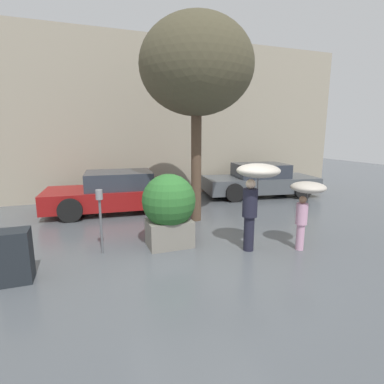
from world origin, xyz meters
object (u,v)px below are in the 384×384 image
object	(u,v)px
person_child	(306,197)
parking_meter	(100,208)
street_tree	(197,67)
parked_car_far	(260,181)
parked_car_near	(120,193)
person_adult	(255,184)
planter_box	(169,207)
newspaper_box	(15,256)

from	to	relation	value
person_child	parking_meter	size ratio (longest dim) A/B	1.09
street_tree	parking_meter	distance (m)	4.46
parked_car_far	parking_meter	distance (m)	7.41
street_tree	parked_car_near	bearing A→B (deg)	136.55
parking_meter	street_tree	bearing A→B (deg)	30.44
person_adult	parking_meter	size ratio (longest dim) A/B	1.38
planter_box	person_adult	size ratio (longest dim) A/B	0.86
person_adult	parking_meter	xyz separation A→B (m)	(-3.02, 0.95, -0.48)
street_tree	newspaper_box	xyz separation A→B (m)	(-4.12, -2.34, -3.69)
planter_box	parked_car_near	xyz separation A→B (m)	(-0.66, 3.46, -0.29)
person_adult	street_tree	size ratio (longest dim) A/B	0.34
parked_car_far	newspaper_box	bearing A→B (deg)	130.17
person_child	parking_meter	xyz separation A→B (m)	(-4.08, 1.25, -0.19)
street_tree	parking_meter	xyz separation A→B (m)	(-2.69, -1.58, -3.18)
person_adult	parking_meter	bearing A→B (deg)	-161.71
planter_box	parked_car_near	size ratio (longest dim) A/B	0.35
street_tree	person_adult	bearing A→B (deg)	-82.56
planter_box	parking_meter	distance (m)	1.44
planter_box	parked_car_near	bearing A→B (deg)	100.87
person_adult	parked_car_far	world-z (taller)	person_adult
planter_box	person_child	bearing A→B (deg)	-24.25
street_tree	parking_meter	size ratio (longest dim) A/B	4.03
parked_car_near	parked_car_far	bearing A→B (deg)	-79.98
street_tree	parked_car_far	bearing A→B (deg)	33.03
person_child	newspaper_box	xyz separation A→B (m)	(-5.51, 0.49, -0.71)
person_adult	parking_meter	world-z (taller)	person_adult
person_adult	street_tree	world-z (taller)	street_tree
planter_box	street_tree	bearing A→B (deg)	52.52
parked_car_far	street_tree	distance (m)	5.56
person_adult	newspaper_box	xyz separation A→B (m)	(-4.45, 0.19, -0.99)
person_adult	parked_car_near	world-z (taller)	person_adult
planter_box	street_tree	xyz separation A→B (m)	(1.26, 1.64, 3.26)
person_child	parked_car_near	xyz separation A→B (m)	(-3.31, 4.65, -0.57)
planter_box	newspaper_box	xyz separation A→B (m)	(-2.86, -0.70, -0.43)
parked_car_near	street_tree	world-z (taller)	street_tree
parking_meter	newspaper_box	world-z (taller)	parking_meter
planter_box	street_tree	size ratio (longest dim) A/B	0.30
parked_car_far	newspaper_box	xyz separation A→B (m)	(-7.71, -4.67, -0.14)
person_child	street_tree	size ratio (longest dim) A/B	0.27
person_adult	person_child	world-z (taller)	person_adult
newspaper_box	parked_car_near	bearing A→B (deg)	62.16
person_child	parked_car_near	bearing A→B (deg)	130.01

